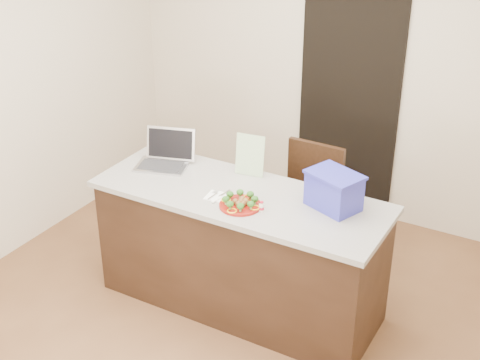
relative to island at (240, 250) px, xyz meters
The scene contains 16 objects.
ground 0.53m from the island, 90.00° to the right, with size 4.00×4.00×0.00m, color brown.
room_shell 1.18m from the island, 90.00° to the right, with size 4.00×4.00×4.00m.
doorway 1.81m from the island, 86.69° to the left, with size 0.90×0.02×2.00m, color black.
island is the anchor object (origin of this frame).
plate 0.50m from the island, 60.10° to the right, with size 0.28×0.28×0.02m.
meatballs 0.53m from the island, 59.14° to the right, with size 0.10×0.11×0.04m.
broccoli 0.54m from the island, 60.10° to the right, with size 0.23×0.23×0.04m.
pepper_rings 0.51m from the island, 60.10° to the right, with size 0.28×0.28×0.01m.
napkin 0.49m from the island, 134.71° to the right, with size 0.14×0.14×0.01m, color white.
fork 0.50m from the island, 140.67° to the right, with size 0.03×0.13×0.00m.
knife 0.49m from the island, 122.12° to the right, with size 0.04×0.21×0.01m.
yogurt_bottle 0.56m from the island, 30.65° to the right, with size 0.03×0.03×0.07m.
laptop 0.89m from the island, 169.20° to the left, with size 0.43×0.39×0.26m.
leaflet 0.68m from the island, 106.33° to the left, with size 0.21×0.00×0.30m, color white.
blue_box 0.86m from the island, 12.37° to the left, with size 0.41×0.36×0.25m.
chair 0.73m from the island, 72.67° to the left, with size 0.47×0.47×1.03m.
Camera 1 is at (1.98, -3.24, 3.07)m, focal length 50.00 mm.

